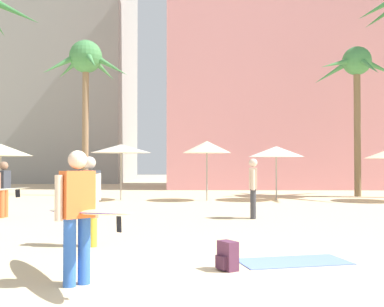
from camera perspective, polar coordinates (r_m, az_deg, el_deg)
name	(u,v)px	position (r m, az deg, el deg)	size (l,w,h in m)	color
ground	(193,297)	(5.60, 0.13, -17.21)	(120.00, 120.00, 0.00)	beige
hotel_pink	(291,40)	(33.34, 12.02, 13.43)	(16.33, 9.20, 19.97)	pink
hotel_tower_gray	(27,23)	(45.53, -19.61, 14.82)	(18.38, 10.99, 28.21)	gray
palm_tree_center	(86,66)	(23.76, -12.86, 10.42)	(4.14, 4.13, 7.61)	#896B4C
palm_tree_right	(357,73)	(23.80, 19.51, 9.24)	(4.21, 4.12, 7.13)	brown
cafe_umbrella_0	(207,147)	(19.52, 1.83, 0.79)	(2.05, 2.05, 2.50)	gray
cafe_umbrella_2	(276,152)	(19.99, 10.28, 0.23)	(2.36, 2.36, 2.28)	gray
cafe_umbrella_3	(121,149)	(19.85, -8.68, 0.59)	(2.54, 2.54, 2.36)	gray
cafe_umbrella_4	(1,150)	(20.66, -22.39, 0.41)	(2.55, 2.55, 2.36)	gray
beach_towel	(293,262)	(7.64, 12.32, -12.80)	(1.70, 0.81, 0.01)	#6684E0
backpack	(227,256)	(6.89, 4.34, -12.44)	(0.34, 0.35, 0.42)	#542B43
person_near_left	(80,211)	(6.26, -13.56, -6.91)	(1.91, 2.56, 1.71)	blue
person_near_right	(253,186)	(13.24, 7.50, -3.92)	(0.27, 0.61, 1.69)	#3D3D42
person_far_left	(89,197)	(8.95, -12.48, -5.21)	(0.54, 0.44, 1.68)	gold
person_far_right	(4,187)	(14.40, -22.07, -3.81)	(0.26, 0.61, 1.61)	orange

